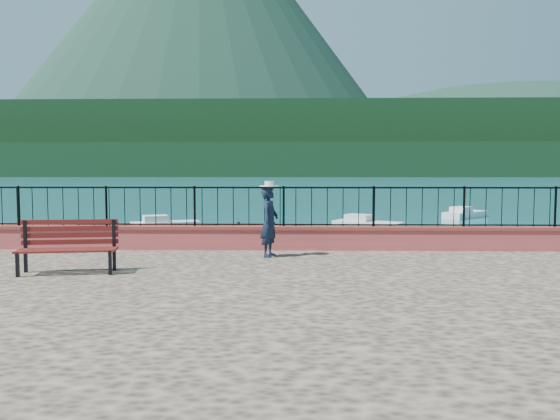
{
  "coord_description": "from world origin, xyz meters",
  "views": [
    {
      "loc": [
        -0.04,
        -9.66,
        3.13
      ],
      "look_at": [
        -0.34,
        2.0,
        2.3
      ],
      "focal_mm": 35.0,
      "sensor_mm": 36.0,
      "label": 1
    }
  ],
  "objects_px": {
    "boat_1": "(414,237)",
    "boat_3": "(166,222)",
    "boat_2": "(531,237)",
    "boat_0": "(123,253)",
    "boat_5": "(465,212)",
    "park_bench": "(68,258)",
    "person": "(270,222)",
    "boat_4": "(368,222)"
  },
  "relations": [
    {
      "from": "boat_1",
      "to": "boat_3",
      "type": "distance_m",
      "value": 13.48
    },
    {
      "from": "boat_2",
      "to": "boat_0",
      "type": "bearing_deg",
      "value": 165.72
    },
    {
      "from": "boat_0",
      "to": "boat_3",
      "type": "xyz_separation_m",
      "value": [
        -1.17,
        11.03,
        0.0
      ]
    },
    {
      "from": "boat_3",
      "to": "boat_5",
      "type": "distance_m",
      "value": 19.99
    },
    {
      "from": "boat_3",
      "to": "boat_5",
      "type": "bearing_deg",
      "value": 0.41
    },
    {
      "from": "park_bench",
      "to": "boat_1",
      "type": "height_order",
      "value": "park_bench"
    },
    {
      "from": "boat_2",
      "to": "boat_3",
      "type": "height_order",
      "value": "same"
    },
    {
      "from": "park_bench",
      "to": "boat_3",
      "type": "bearing_deg",
      "value": 89.05
    },
    {
      "from": "boat_0",
      "to": "person",
      "type": "bearing_deg",
      "value": -67.67
    },
    {
      "from": "boat_4",
      "to": "boat_0",
      "type": "bearing_deg",
      "value": -100.78
    },
    {
      "from": "park_bench",
      "to": "boat_1",
      "type": "xyz_separation_m",
      "value": [
        9.29,
        12.57,
        -1.1
      ]
    },
    {
      "from": "person",
      "to": "boat_4",
      "type": "height_order",
      "value": "person"
    },
    {
      "from": "park_bench",
      "to": "boat_3",
      "type": "xyz_separation_m",
      "value": [
        -2.63,
        18.87,
        -1.1
      ]
    },
    {
      "from": "boat_0",
      "to": "boat_3",
      "type": "bearing_deg",
      "value": 76.17
    },
    {
      "from": "boat_1",
      "to": "boat_2",
      "type": "relative_size",
      "value": 1.2
    },
    {
      "from": "boat_0",
      "to": "boat_2",
      "type": "bearing_deg",
      "value": -2.77
    },
    {
      "from": "boat_3",
      "to": "boat_4",
      "type": "xyz_separation_m",
      "value": [
        10.9,
        0.47,
        0.0
      ]
    },
    {
      "from": "boat_0",
      "to": "boat_3",
      "type": "distance_m",
      "value": 11.09
    },
    {
      "from": "boat_0",
      "to": "boat_5",
      "type": "bearing_deg",
      "value": 27.67
    },
    {
      "from": "park_bench",
      "to": "boat_2",
      "type": "distance_m",
      "value": 19.0
    },
    {
      "from": "boat_0",
      "to": "boat_1",
      "type": "xyz_separation_m",
      "value": [
        10.75,
        4.73,
        0.0
      ]
    },
    {
      "from": "boat_0",
      "to": "boat_4",
      "type": "relative_size",
      "value": 0.95
    },
    {
      "from": "person",
      "to": "boat_5",
      "type": "distance_m",
      "value": 27.4
    },
    {
      "from": "boat_3",
      "to": "boat_5",
      "type": "relative_size",
      "value": 0.94
    },
    {
      "from": "boat_2",
      "to": "boat_5",
      "type": "relative_size",
      "value": 0.93
    },
    {
      "from": "boat_0",
      "to": "boat_3",
      "type": "height_order",
      "value": "same"
    },
    {
      "from": "person",
      "to": "boat_4",
      "type": "distance_m",
      "value": 17.88
    },
    {
      "from": "boat_1",
      "to": "boat_3",
      "type": "height_order",
      "value": "same"
    },
    {
      "from": "boat_0",
      "to": "boat_1",
      "type": "height_order",
      "value": "same"
    },
    {
      "from": "park_bench",
      "to": "boat_3",
      "type": "distance_m",
      "value": 19.09
    },
    {
      "from": "boat_3",
      "to": "person",
      "type": "bearing_deg",
      "value": -91.81
    },
    {
      "from": "boat_1",
      "to": "boat_4",
      "type": "xyz_separation_m",
      "value": [
        -1.03,
        6.77,
        0.0
      ]
    },
    {
      "from": "boat_2",
      "to": "boat_4",
      "type": "bearing_deg",
      "value": 99.84
    },
    {
      "from": "person",
      "to": "park_bench",
      "type": "bearing_deg",
      "value": 134.99
    },
    {
      "from": "boat_4",
      "to": "boat_1",
      "type": "bearing_deg",
      "value": -51.93
    },
    {
      "from": "park_bench",
      "to": "boat_5",
      "type": "bearing_deg",
      "value": 50.53
    },
    {
      "from": "boat_1",
      "to": "boat_4",
      "type": "relative_size",
      "value": 1.13
    },
    {
      "from": "boat_1",
      "to": "park_bench",
      "type": "bearing_deg",
      "value": -118.62
    },
    {
      "from": "boat_3",
      "to": "park_bench",
      "type": "bearing_deg",
      "value": -104.65
    },
    {
      "from": "boat_2",
      "to": "boat_4",
      "type": "height_order",
      "value": "same"
    },
    {
      "from": "boat_0",
      "to": "boat_3",
      "type": "relative_size",
      "value": 0.99
    },
    {
      "from": "person",
      "to": "boat_2",
      "type": "height_order",
      "value": "person"
    }
  ]
}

